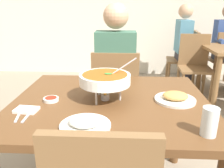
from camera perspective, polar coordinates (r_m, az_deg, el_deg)
name	(u,v)px	position (r m, az deg, el deg)	size (l,w,h in m)	color
dining_table_main	(111,116)	(1.44, -0.31, -7.81)	(1.17, 0.99, 0.75)	brown
chair_diner_main	(115,91)	(2.21, 0.85, -1.77)	(0.44, 0.44, 0.90)	brown
diner_main	(116,66)	(2.17, 0.92, 4.37)	(0.40, 0.45, 1.31)	#2D2D38
curry_bowl	(105,79)	(1.36, -1.73, 1.18)	(0.33, 0.30, 0.26)	silver
rice_plate	(85,123)	(1.10, -6.59, -9.57)	(0.24, 0.24, 0.06)	white
appetizer_plate	(175,98)	(1.43, 15.24, -3.26)	(0.24, 0.24, 0.06)	white
sauce_dish	(51,99)	(1.43, -14.74, -3.63)	(0.09, 0.09, 0.02)	white
napkin_folded	(26,110)	(1.33, -20.25, -5.97)	(0.12, 0.08, 0.02)	white
fork_utensil	(19,115)	(1.30, -21.88, -6.98)	(0.01, 0.17, 0.01)	silver
spoon_utensil	(28,115)	(1.28, -19.84, -7.12)	(0.01, 0.17, 0.01)	silver
drink_glass	(209,123)	(1.10, 22.79, -8.85)	(0.07, 0.07, 0.13)	silver
chair_bg_left	(187,56)	(3.95, 17.94, 6.58)	(0.49, 0.49, 0.90)	brown
chair_bg_corner	(194,62)	(3.53, 19.58, 5.01)	(0.47, 0.47, 0.90)	brown
patron_bg_left	(185,41)	(3.91, 17.56, 10.02)	(0.45, 0.40, 1.31)	#2D2D38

